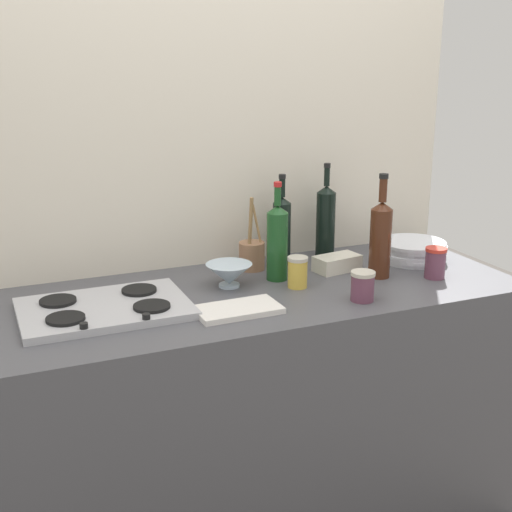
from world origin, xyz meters
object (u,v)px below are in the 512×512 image
Objects in this scene: stovetop_hob at (105,308)px; mixing_bowl at (229,274)px; wine_bottle_leftmost at (282,229)px; butter_dish at (337,263)px; wine_bottle_mid_right at (381,237)px; condiment_jar_spare at (363,286)px; wine_bottle_rightmost at (326,221)px; cutting_board at (238,310)px; condiment_jar_rear at (298,272)px; condiment_jar_front at (435,263)px; wine_bottle_mid_left at (277,241)px; utensil_crock at (252,254)px; plate_stack at (413,251)px.

mixing_bowl is (0.44, 0.08, 0.03)m from stovetop_hob.
butter_dish is at bearing -47.60° from wine_bottle_leftmost.
condiment_jar_spare is (-0.18, -0.19, -0.10)m from wine_bottle_mid_right.
stovetop_hob is at bearing -164.09° from wine_bottle_rightmost.
mixing_bowl is at bearing 75.23° from cutting_board.
condiment_jar_rear is (-0.07, -0.27, -0.08)m from wine_bottle_leftmost.
condiment_jar_front is (0.24, -0.38, -0.09)m from wine_bottle_rightmost.
wine_bottle_mid_left is at bearing 105.45° from condiment_jar_rear.
butter_dish is 0.35m from condiment_jar_front.
wine_bottle_rightmost reaches higher than stovetop_hob.
wine_bottle_leftmost is 0.29m from condiment_jar_rear.
mixing_bowl is 1.44× the size of condiment_jar_front.
utensil_crock is (-0.04, 0.14, -0.08)m from wine_bottle_mid_left.
wine_bottle_mid_left is at bearing 158.59° from condiment_jar_front.
wine_bottle_leftmost is at bearing 60.27° from wine_bottle_mid_left.
condiment_jar_front is (1.14, -0.12, 0.04)m from stovetop_hob.
cutting_board is at bearing -177.00° from condiment_jar_front.
plate_stack is 0.33m from butter_dish.
wine_bottle_rightmost is at bearing 38.26° from cutting_board.
plate_stack is 0.70× the size of wine_bottle_mid_right.
wine_bottle_mid_left is at bearing 161.49° from wine_bottle_mid_right.
wine_bottle_mid_left reaches higher than wine_bottle_leftmost.
cutting_board is at bearing -22.89° from stovetop_hob.
condiment_jar_spare is (-0.36, -0.10, -0.01)m from condiment_jar_front.
stovetop_hob is 0.81m from condiment_jar_spare.
wine_bottle_rightmost is 0.39m from condiment_jar_rear.
butter_dish is 1.56× the size of condiment_jar_rear.
wine_bottle_leftmost is at bearing 161.29° from plate_stack.
stovetop_hob is at bearing -160.69° from wine_bottle_leftmost.
cutting_board is at bearing -118.41° from utensil_crock.
plate_stack is 0.35m from wine_bottle_rightmost.
condiment_jar_front is 0.50m from condiment_jar_rear.
stovetop_hob is at bearing -175.74° from plate_stack.
condiment_jar_rear is (-0.49, 0.10, -0.00)m from condiment_jar_front.
mixing_bowl is 0.21m from utensil_crock.
wine_bottle_mid_right is at bearing -33.92° from utensil_crock.
wine_bottle_mid_left is at bearing -179.15° from butter_dish.
condiment_jar_front is (0.55, -0.34, -0.00)m from utensil_crock.
stovetop_hob is at bearing -174.15° from butter_dish.
wine_bottle_leftmost reaches higher than condiment_jar_spare.
condiment_jar_front reaches higher than cutting_board.
cutting_board is at bearing -163.15° from plate_stack.
utensil_crock is at bearing 146.08° from wine_bottle_mid_right.
wine_bottle_mid_left reaches higher than mixing_bowl.
butter_dish is 0.24m from condiment_jar_rear.
wine_bottle_mid_right is at bearing -11.43° from mixing_bowl.
wine_bottle_mid_left is at bearing -119.73° from wine_bottle_leftmost.
wine_bottle_rightmost is 3.76× the size of condiment_jar_spare.
wine_bottle_leftmost is 0.92× the size of wine_bottle_mid_right.
condiment_jar_rear is (-0.21, -0.11, 0.03)m from butter_dish.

